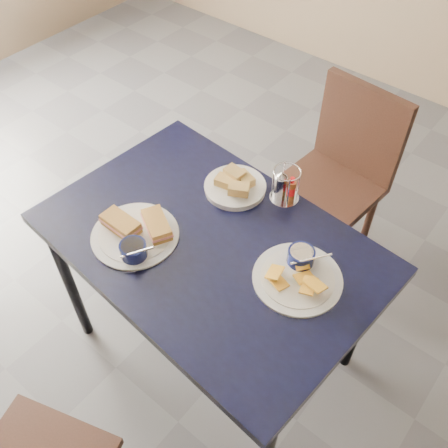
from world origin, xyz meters
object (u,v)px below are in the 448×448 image
Objects in this scene: dining_table at (210,253)px; plantain_plate at (299,271)px; bread_basket at (235,185)px; condiment_caddy at (285,186)px; chair_far at (340,166)px; sandwich_plate at (136,233)px.

plantain_plate is (0.32, 0.07, 0.09)m from dining_table.
dining_table is at bearing -70.98° from bread_basket.
condiment_caddy is at bearing 132.48° from plantain_plate.
chair_far is 3.08× the size of plantain_plate.
condiment_caddy is (-0.24, 0.26, 0.04)m from plantain_plate.
dining_table is 0.36m from condiment_caddy.
chair_far is at bearing 76.00° from sandwich_plate.
sandwich_plate is at bearing -157.00° from plantain_plate.
chair_far is 0.62m from condiment_caddy.
dining_table is 0.34m from plantain_plate.
sandwich_plate is 0.56m from condiment_caddy.
chair_far is at bearing 92.72° from condiment_caddy.
bread_basket is (-0.40, 0.18, 0.01)m from plantain_plate.
condiment_caddy is at bearing 59.74° from sandwich_plate.
sandwich_plate is at bearing -143.83° from dining_table.
sandwich_plate is at bearing -106.49° from bread_basket.
sandwich_plate reaches higher than dining_table.
dining_table is 5.34× the size of bread_basket.
dining_table is 4.19× the size of plantain_plate.
sandwich_plate and plantain_plate have the same top height.
chair_far reaches higher than bread_basket.
plantain_plate is at bearing 12.74° from dining_table.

